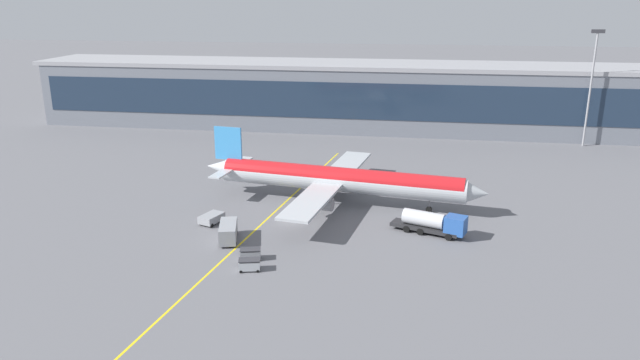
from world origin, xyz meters
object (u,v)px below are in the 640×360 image
pushback_tug (211,218)px  baggage_cart_1 (250,254)px  main_airliner (338,179)px  lavatory_truck (228,231)px  fuel_tanker (433,223)px  baggage_cart_0 (249,265)px

pushback_tug → baggage_cart_1: (9.23, -11.42, -0.07)m
main_airliner → baggage_cart_1: size_ratio=16.22×
baggage_cart_1 → lavatory_truck: bearing=130.0°
main_airliner → pushback_tug: size_ratio=10.94×
main_airliner → pushback_tug: bearing=-145.7°
pushback_tug → lavatory_truck: 7.36m
fuel_tanker → lavatory_truck: 29.09m
pushback_tug → lavatory_truck: lavatory_truck is taller
baggage_cart_0 → baggage_cart_1: bearing=103.4°
main_airliner → baggage_cart_0: main_airliner is taller
baggage_cart_0 → baggage_cart_1: 3.20m
main_airliner → fuel_tanker: size_ratio=4.32×
fuel_tanker → pushback_tug: 32.82m
baggage_cart_0 → main_airliner: bearing=74.0°
main_airliner → baggage_cart_1: (-8.38, -23.45, -3.34)m
lavatory_truck → baggage_cart_1: size_ratio=2.11×
main_airliner → baggage_cart_1: main_airliner is taller
pushback_tug → baggage_cart_0: (9.97, -14.53, -0.07)m
fuel_tanker → baggage_cart_1: size_ratio=3.75×
main_airliner → baggage_cart_0: 27.84m
fuel_tanker → baggage_cart_0: fuel_tanker is taller
lavatory_truck → fuel_tanker: bearing=13.5°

